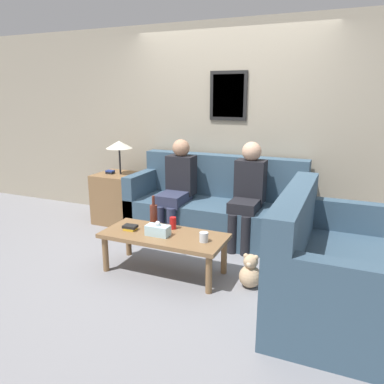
# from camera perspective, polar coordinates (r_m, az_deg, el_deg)

# --- Properties ---
(ground_plane) EXTENTS (16.00, 16.00, 0.00)m
(ground_plane) POSITION_cam_1_polar(r_m,az_deg,el_deg) (4.35, 1.32, -8.64)
(ground_plane) COLOR gray
(wall_back) EXTENTS (9.00, 0.08, 2.60)m
(wall_back) POSITION_cam_1_polar(r_m,az_deg,el_deg) (4.89, 5.59, 9.72)
(wall_back) COLOR #9E937F
(wall_back) RESTS_ON ground_plane
(couch_main) EXTENTS (2.12, 0.83, 0.98)m
(couch_main) POSITION_cam_1_polar(r_m,az_deg,el_deg) (4.67, 3.66, -2.57)
(couch_main) COLOR #385166
(couch_main) RESTS_ON ground_plane
(couch_side) EXTENTS (0.83, 1.58, 0.98)m
(couch_side) POSITION_cam_1_polar(r_m,az_deg,el_deg) (3.30, 19.36, -11.01)
(couch_side) COLOR #385166
(couch_side) RESTS_ON ground_plane
(coffee_table) EXTENTS (1.22, 0.54, 0.40)m
(coffee_table) POSITION_cam_1_polar(r_m,az_deg,el_deg) (3.70, -4.28, -7.15)
(coffee_table) COLOR olive
(coffee_table) RESTS_ON ground_plane
(side_table_with_lamp) EXTENTS (0.54, 0.54, 1.13)m
(side_table_with_lamp) POSITION_cam_1_polar(r_m,az_deg,el_deg) (5.23, -11.26, -0.40)
(side_table_with_lamp) COLOR olive
(side_table_with_lamp) RESTS_ON ground_plane
(wine_bottle) EXTENTS (0.08, 0.08, 0.33)m
(wine_bottle) POSITION_cam_1_polar(r_m,az_deg,el_deg) (3.84, -5.86, -3.52)
(wine_bottle) COLOR #562319
(wine_bottle) RESTS_ON coffee_table
(drinking_glass) EXTENTS (0.08, 0.08, 0.09)m
(drinking_glass) POSITION_cam_1_polar(r_m,az_deg,el_deg) (3.47, 1.81, -6.88)
(drinking_glass) COLOR silver
(drinking_glass) RESTS_ON coffee_table
(book_stack) EXTENTS (0.14, 0.10, 0.05)m
(book_stack) POSITION_cam_1_polar(r_m,az_deg,el_deg) (3.81, -9.40, -5.35)
(book_stack) COLOR gold
(book_stack) RESTS_ON coffee_table
(soda_can) EXTENTS (0.07, 0.07, 0.12)m
(soda_can) POSITION_cam_1_polar(r_m,az_deg,el_deg) (3.79, -2.92, -4.74)
(soda_can) COLOR red
(soda_can) RESTS_ON coffee_table
(tissue_box) EXTENTS (0.23, 0.12, 0.15)m
(tissue_box) POSITION_cam_1_polar(r_m,az_deg,el_deg) (3.63, -5.22, -5.80)
(tissue_box) COLOR silver
(tissue_box) RESTS_ON coffee_table
(person_left) EXTENTS (0.34, 0.61, 1.19)m
(person_left) POSITION_cam_1_polar(r_m,az_deg,el_deg) (4.59, -2.27, 1.19)
(person_left) COLOR #2D334C
(person_left) RESTS_ON ground_plane
(person_right) EXTENTS (0.34, 0.58, 1.20)m
(person_right) POSITION_cam_1_polar(r_m,az_deg,el_deg) (4.32, 8.50, 0.33)
(person_right) COLOR black
(person_right) RESTS_ON ground_plane
(teddy_bear) EXTENTS (0.21, 0.21, 0.32)m
(teddy_bear) POSITION_cam_1_polar(r_m,az_deg,el_deg) (3.54, 8.85, -12.06)
(teddy_bear) COLOR tan
(teddy_bear) RESTS_ON ground_plane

